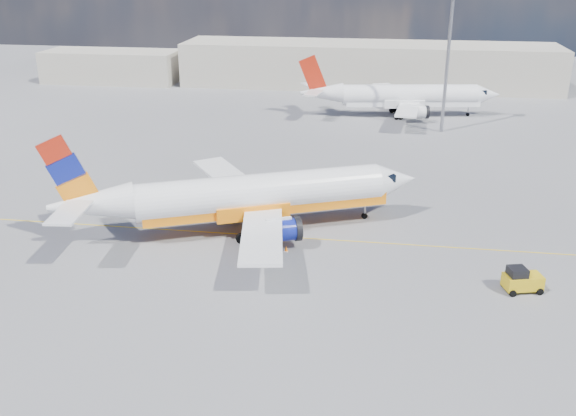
# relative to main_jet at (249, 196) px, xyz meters

# --- Properties ---
(ground) EXTENTS (240.00, 240.00, 0.00)m
(ground) POSITION_rel_main_jet_xyz_m (3.14, -3.89, -3.42)
(ground) COLOR slate
(ground) RESTS_ON ground
(taxi_line) EXTENTS (70.00, 0.15, 0.01)m
(taxi_line) POSITION_rel_main_jet_xyz_m (3.14, -0.89, -3.41)
(taxi_line) COLOR yellow
(taxi_line) RESTS_ON ground
(terminal_main) EXTENTS (70.00, 14.00, 8.00)m
(terminal_main) POSITION_rel_main_jet_xyz_m (8.14, 71.11, 0.58)
(terminal_main) COLOR beige
(terminal_main) RESTS_ON ground
(terminal_annex) EXTENTS (26.00, 10.00, 6.00)m
(terminal_annex) POSITION_rel_main_jet_xyz_m (-41.86, 68.11, -0.42)
(terminal_annex) COLOR beige
(terminal_annex) RESTS_ON ground
(main_jet) EXTENTS (33.31, 25.09, 10.26)m
(main_jet) POSITION_rel_main_jet_xyz_m (0.00, 0.00, 0.00)
(main_jet) COLOR white
(main_jet) RESTS_ON ground
(second_jet) EXTENTS (31.37, 24.42, 9.48)m
(second_jet) POSITION_rel_main_jet_xyz_m (14.37, 47.16, -0.26)
(second_jet) COLOR white
(second_jet) RESTS_ON ground
(gse_tug) EXTENTS (3.07, 2.36, 1.97)m
(gse_tug) POSITION_rel_main_jet_xyz_m (22.46, -8.01, -2.49)
(gse_tug) COLOR black
(gse_tug) RESTS_ON ground
(traffic_cone) EXTENTS (0.36, 0.36, 0.50)m
(traffic_cone) POSITION_rel_main_jet_xyz_m (3.95, -3.81, -3.18)
(traffic_cone) COLOR white
(traffic_cone) RESTS_ON ground
(floodlight_mast) EXTENTS (1.63, 1.63, 22.39)m
(floodlight_mast) POSITION_rel_main_jet_xyz_m (19.82, 38.57, 10.00)
(floodlight_mast) COLOR gray
(floodlight_mast) RESTS_ON ground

